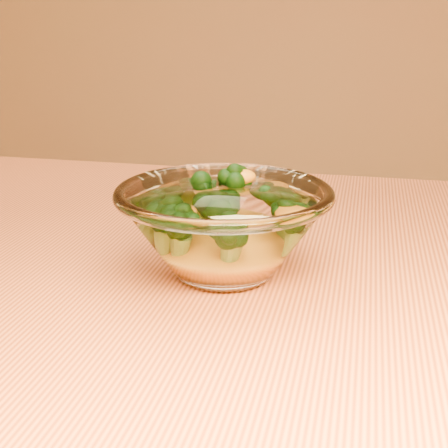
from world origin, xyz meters
name	(u,v)px	position (x,y,z in m)	size (l,w,h in m)	color
table	(310,363)	(0.00, 0.00, 0.65)	(1.20, 0.80, 0.75)	#DA7541
glass_bowl	(224,228)	(-0.09, -0.02, 0.80)	(0.21, 0.21, 0.09)	white
cheese_sauce	(224,247)	(-0.09, -0.02, 0.78)	(0.11, 0.11, 0.03)	orange
broccoli_heap	(223,213)	(-0.09, -0.01, 0.81)	(0.14, 0.12, 0.07)	black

